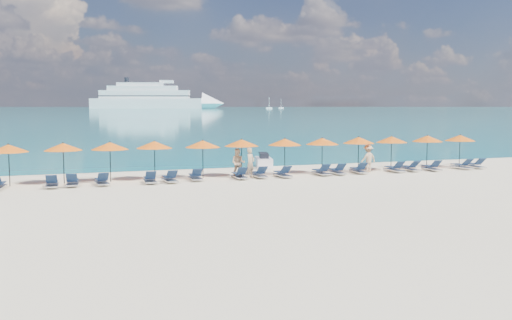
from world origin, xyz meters
name	(u,v)px	position (x,y,z in m)	size (l,w,h in m)	color
ground	(275,188)	(0.00, 0.00, 0.00)	(1400.00, 1400.00, 0.00)	beige
sea	(71,108)	(0.00, 660.00, 0.01)	(1600.00, 1300.00, 0.01)	#1FA9B2
cruise_ship	(159,99)	(87.66, 582.53, 10.20)	(140.76, 65.42, 39.21)	white
sailboat_near	(281,108)	(212.97, 546.28, 1.06)	(5.64, 1.88, 10.35)	white
sailboat_far	(269,108)	(182.51, 500.35, 1.18)	(6.28, 2.09, 11.52)	white
jetski	(264,161)	(2.80, 9.59, 0.40)	(1.68, 2.92, 0.98)	white
beachgoer_a	(250,163)	(0.15, 4.46, 0.89)	(0.65, 0.43, 1.78)	tan
beachgoer_b	(238,163)	(-0.49, 4.82, 0.87)	(0.84, 0.48, 1.73)	tan
beachgoer_c	(368,158)	(8.18, 4.78, 0.88)	(1.14, 0.53, 1.77)	tan
umbrella_1	(8,148)	(-13.00, 5.25, 2.02)	(2.10, 2.10, 2.28)	black
umbrella_2	(63,147)	(-10.27, 5.48, 2.02)	(2.10, 2.10, 2.28)	black
umbrella_3	(110,146)	(-7.80, 5.33, 2.02)	(2.10, 2.10, 2.28)	black
umbrella_4	(154,145)	(-5.31, 5.49, 2.02)	(2.10, 2.10, 2.28)	black
umbrella_5	(203,144)	(-2.54, 5.21, 2.02)	(2.10, 2.10, 2.28)	black
umbrella_6	(242,143)	(-0.09, 5.45, 2.02)	(2.10, 2.10, 2.28)	black
umbrella_7	(285,142)	(2.67, 5.34, 2.02)	(2.10, 2.10, 2.28)	black
umbrella_8	(322,141)	(5.15, 5.22, 2.02)	(2.10, 2.10, 2.28)	black
umbrella_9	(359,140)	(7.82, 5.41, 2.02)	(2.10, 2.10, 2.28)	black
umbrella_10	(392,139)	(10.28, 5.43, 2.02)	(2.10, 2.10, 2.28)	black
umbrella_11	(427,139)	(13.10, 5.47, 2.02)	(2.10, 2.10, 2.28)	black
umbrella_12	(460,138)	(15.67, 5.37, 2.02)	(2.10, 2.10, 2.28)	black
lounger_3	(52,183)	(-10.88, 3.96, 0.24)	(0.66, 1.71, 0.66)	silver
lounger_4	(72,182)	(-9.86, 4.15, 0.24)	(0.75, 1.74, 0.66)	silver
lounger_5	(102,181)	(-8.36, 4.06, 0.24)	(0.75, 1.74, 0.66)	silver
lounger_6	(150,179)	(-5.82, 3.95, 0.24)	(0.70, 1.73, 0.66)	silver
lounger_7	(170,178)	(-4.72, 3.98, 0.24)	(0.70, 1.73, 0.66)	silver
lounger_8	(195,176)	(-3.19, 4.33, 0.24)	(0.70, 1.73, 0.66)	silver
lounger_9	(240,175)	(-0.61, 4.16, 0.24)	(0.67, 1.72, 0.66)	silver
lounger_10	(259,174)	(0.62, 4.26, 0.24)	(0.63, 1.70, 0.66)	silver
lounger_11	(283,173)	(2.02, 4.06, 0.24)	(0.66, 1.71, 0.66)	silver
lounger_12	(321,172)	(4.62, 4.21, 0.24)	(0.63, 1.70, 0.66)	silver
lounger_13	(337,171)	(5.69, 4.22, 0.24)	(0.68, 1.72, 0.66)	silver
lounger_14	(359,170)	(7.24, 4.29, 0.24)	(0.79, 1.75, 0.66)	silver
lounger_15	(394,168)	(9.79, 4.22, 0.24)	(0.63, 1.70, 0.66)	silver
lounger_16	(410,168)	(10.96, 4.27, 0.24)	(0.68, 1.72, 0.66)	silver
lounger_17	(432,167)	(12.47, 4.03, 0.24)	(0.78, 1.75, 0.66)	silver
lounger_18	(462,166)	(14.96, 4.19, 0.24)	(0.68, 1.72, 0.66)	silver
lounger_19	(475,165)	(16.13, 4.31, 0.24)	(0.69, 1.72, 0.66)	silver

